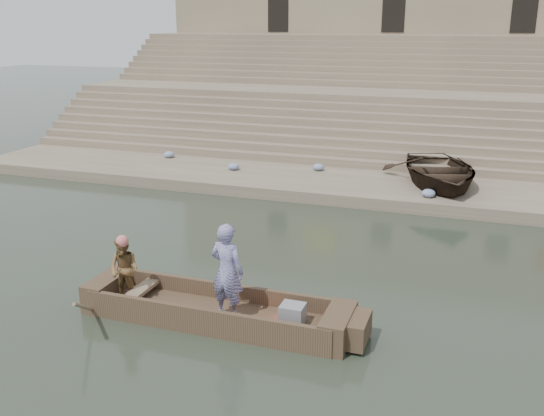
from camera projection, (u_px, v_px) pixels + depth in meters
The scene contains 13 objects.
ground at pixel (312, 280), 14.35m from camera, with size 120.00×120.00×0.00m, color #262E22.
lower_landing at pixel (373, 188), 21.51m from camera, with size 32.00×4.00×0.40m, color gray.
mid_landing at pixel (403, 123), 27.93m from camera, with size 32.00×3.00×2.80m, color gray.
upper_landing at pixel (421, 83), 33.89m from camera, with size 32.00×3.00×5.20m, color gray.
ghat_steps at pixel (409, 110), 29.34m from camera, with size 32.00×11.00×5.20m.
building_wall at pixel (432, 27), 36.62m from camera, with size 32.00×5.07×11.20m.
main_rowboat at pixel (216, 316), 12.36m from camera, with size 5.00×1.30×0.22m, color brown.
rowboat_trim at pixel (224, 309), 12.23m from camera, with size 6.04×2.63×2.04m.
standing_man at pixel (227, 271), 11.83m from camera, with size 0.71×0.47×1.95m, color navy.
rowing_man at pixel (124, 269), 12.64m from camera, with size 0.67×0.52×1.37m, color #27752F.
television at pixel (292, 314), 11.76m from camera, with size 0.46×0.42×0.40m.
beached_rowboat at pixel (439, 171), 21.06m from camera, with size 3.47×4.86×1.01m, color #2D2116.
cloth_bundles at pixel (328, 174), 22.20m from camera, with size 15.45×3.03×0.26m.
Camera 1 is at (3.45, -12.79, 5.84)m, focal length 40.00 mm.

